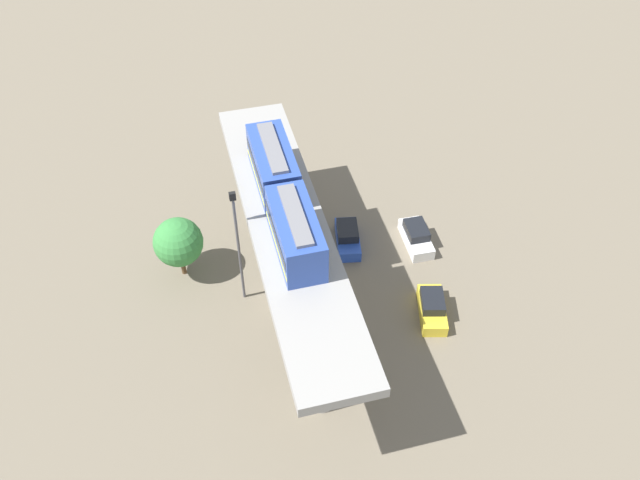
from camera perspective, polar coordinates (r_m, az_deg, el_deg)
name	(u,v)px	position (r m, az deg, el deg)	size (l,w,h in m)	color
ground_plane	(291,299)	(52.59, -2.37, -4.89)	(120.00, 120.00, 0.00)	#706654
viaduct	(289,244)	(48.14, -2.58, -0.37)	(5.20, 28.00, 7.95)	#999691
train	(284,198)	(46.41, -2.99, 3.52)	(2.64, 13.55, 3.24)	#2D4CA5
parked_car_yellow	(432,308)	(51.73, 9.24, -5.53)	(2.77, 4.51, 1.76)	yellow
parked_car_blue	(348,237)	(55.99, 2.30, 0.25)	(2.55, 4.46, 1.76)	#284CB7
parked_car_white	(416,237)	(56.52, 7.94, 0.28)	(1.94, 4.26, 1.76)	white
tree_near_viaduct	(178,242)	(52.90, -11.62, -0.19)	(3.78, 3.78, 5.31)	brown
signal_post	(238,243)	(48.73, -6.77, -0.28)	(0.44, 0.28, 10.55)	#4C4C51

